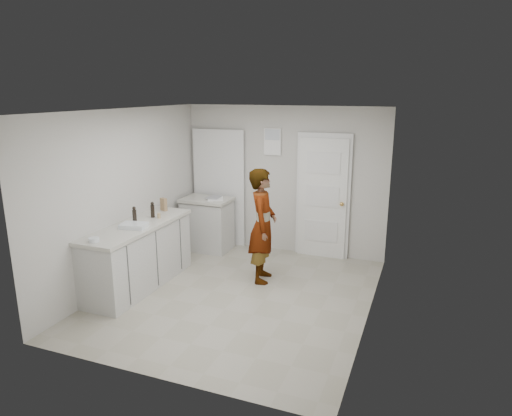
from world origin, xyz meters
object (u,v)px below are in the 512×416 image
at_px(spice_jar, 159,216).
at_px(cake_mix_box, 164,204).
at_px(baking_dish, 134,226).
at_px(egg_bowl, 94,240).
at_px(person, 263,226).
at_px(oil_cruet_a, 153,210).
at_px(oil_cruet_b, 135,216).

bearing_deg(spice_jar, cake_mix_box, 112.63).
distance_m(cake_mix_box, baking_dish, 0.95).
bearing_deg(baking_dish, egg_bowl, -98.84).
bearing_deg(person, oil_cruet_a, 93.36).
distance_m(person, spice_jar, 1.53).
distance_m(oil_cruet_a, oil_cruet_b, 0.40).
distance_m(person, egg_bowl, 2.32).
height_order(oil_cruet_b, egg_bowl, oil_cruet_b).
bearing_deg(oil_cruet_a, baking_dish, -84.40).
xyz_separation_m(oil_cruet_a, egg_bowl, (-0.05, -1.22, -0.09)).
distance_m(person, oil_cruet_b, 1.81).
height_order(baking_dish, egg_bowl, baking_dish).
bearing_deg(egg_bowl, spice_jar, 82.57).
xyz_separation_m(spice_jar, baking_dish, (-0.05, -0.54, -0.01)).
bearing_deg(cake_mix_box, oil_cruet_b, -62.89).
height_order(person, oil_cruet_a, person).
height_order(oil_cruet_a, egg_bowl, oil_cruet_a).
xyz_separation_m(oil_cruet_b, baking_dish, (0.08, -0.15, -0.10)).
bearing_deg(person, spice_jar, 94.61).
bearing_deg(cake_mix_box, egg_bowl, -64.76).
relative_size(oil_cruet_b, baking_dish, 0.67).
relative_size(oil_cruet_a, oil_cruet_b, 0.91).
bearing_deg(spice_jar, oil_cruet_b, -109.11).
bearing_deg(egg_bowl, oil_cruet_a, 87.57).
bearing_deg(baking_dish, oil_cruet_b, 119.77).
bearing_deg(oil_cruet_b, egg_bowl, -91.52).
bearing_deg(oil_cruet_b, spice_jar, 70.89).
relative_size(person, baking_dish, 4.39).
xyz_separation_m(cake_mix_box, oil_cruet_a, (0.06, -0.39, 0.01)).
distance_m(spice_jar, oil_cruet_a, 0.13).
relative_size(baking_dish, egg_bowl, 2.93).
bearing_deg(oil_cruet_b, person, 28.00).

